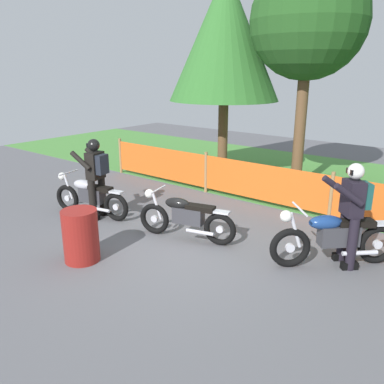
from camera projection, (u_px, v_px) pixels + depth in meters
name	position (u px, v px, depth m)	size (l,w,h in m)	color
ground	(185.00, 245.00, 7.24)	(24.00, 24.00, 0.02)	#5B5B60
grass_verge	(312.00, 178.00, 11.60)	(24.00, 6.08, 0.01)	#4C8C3D
barrier_fence	(262.00, 183.00, 9.17)	(9.73, 0.08, 1.05)	#997547
tree_leftmost	(225.00, 37.00, 10.70)	(3.04, 3.04, 5.57)	brown
tree_near_left	(308.00, 22.00, 9.31)	(2.75, 2.75, 5.51)	brown
motorcycle_lead	(185.00, 217.00, 7.34)	(1.89, 0.73, 0.92)	black
motorcycle_trailing	(90.00, 196.00, 8.52)	(1.91, 0.65, 0.91)	black
motorcycle_third	(334.00, 237.00, 6.34)	(1.61, 1.54, 1.00)	black
rider_trailing	(96.00, 174.00, 8.28)	(0.74, 0.63, 1.69)	black
rider_third	(352.00, 209.00, 6.22)	(0.77, 0.76, 1.69)	black
oil_drum	(81.00, 236.00, 6.52)	(0.58, 0.58, 0.88)	maroon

